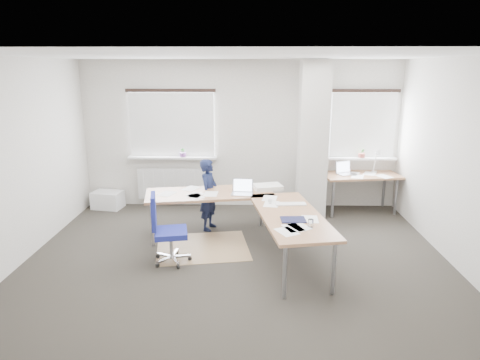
{
  "coord_description": "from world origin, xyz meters",
  "views": [
    {
      "loc": [
        0.17,
        -5.61,
        2.67
      ],
      "look_at": [
        0.03,
        0.9,
        0.94
      ],
      "focal_mm": 32.0,
      "sensor_mm": 36.0,
      "label": 1
    }
  ],
  "objects_px": {
    "desk_side": "(361,177)",
    "task_chair": "(169,244)",
    "desk_main": "(250,204)",
    "person": "(209,195)"
  },
  "relations": [
    {
      "from": "desk_main",
      "to": "desk_side",
      "type": "bearing_deg",
      "value": 30.02
    },
    {
      "from": "person",
      "to": "desk_main",
      "type": "bearing_deg",
      "value": -123.45
    },
    {
      "from": "desk_side",
      "to": "person",
      "type": "distance_m",
      "value": 2.91
    },
    {
      "from": "desk_main",
      "to": "person",
      "type": "relative_size",
      "value": 2.33
    },
    {
      "from": "desk_main",
      "to": "person",
      "type": "distance_m",
      "value": 1.04
    },
    {
      "from": "desk_main",
      "to": "task_chair",
      "type": "relative_size",
      "value": 2.81
    },
    {
      "from": "task_chair",
      "to": "desk_main",
      "type": "bearing_deg",
      "value": 13.96
    },
    {
      "from": "desk_main",
      "to": "person",
      "type": "xyz_separation_m",
      "value": [
        -0.68,
        0.78,
        -0.09
      ]
    },
    {
      "from": "desk_side",
      "to": "task_chair",
      "type": "bearing_deg",
      "value": -152.77
    },
    {
      "from": "desk_main",
      "to": "desk_side",
      "type": "xyz_separation_m",
      "value": [
        2.07,
        1.74,
        -0.01
      ]
    }
  ]
}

